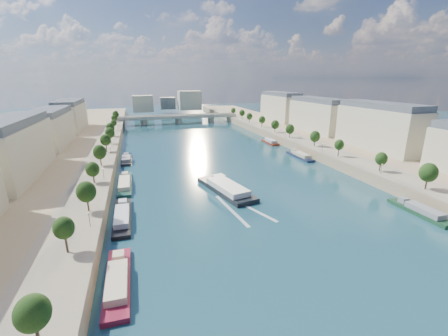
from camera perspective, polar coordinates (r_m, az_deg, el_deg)
ground at (r=156.63m, az=-1.33°, el=1.35°), size 700.00×700.00×0.00m
quay_left at (r=154.53m, az=-28.07°, el=0.08°), size 44.00×520.00×5.00m
quay_right at (r=187.48m, az=20.47°, el=3.65°), size 44.00×520.00×5.00m
pave_left at (r=151.41m, az=-22.66°, el=1.47°), size 14.00×520.00×0.10m
pave_right at (r=178.46m, az=16.67°, el=4.23°), size 14.00×520.00×0.10m
trees_left at (r=151.92m, az=-22.07°, el=3.70°), size 4.80×268.80×8.26m
trees_right at (r=184.71m, az=14.62°, el=6.51°), size 4.80×268.80×8.26m
lamps_left at (r=140.63m, az=-21.35°, el=1.67°), size 0.36×200.36×4.28m
lamps_right at (r=179.71m, az=14.67°, el=5.36°), size 0.36×200.36×4.28m
buildings_left at (r=166.29m, az=-32.34°, el=5.47°), size 16.00×226.00×23.20m
buildings_right at (r=202.38m, az=21.86°, el=8.43°), size 16.00×226.00×23.20m
skyline at (r=368.80m, az=-9.99°, el=12.31°), size 79.00×42.00×22.00m
bridge at (r=291.87m, az=-8.68°, el=9.37°), size 112.00×12.00×8.15m
tour_barge at (r=114.28m, az=0.37°, el=-3.90°), size 16.03×32.96×4.31m
wake at (r=100.28m, az=3.11°, el=-7.75°), size 13.42×25.98×0.04m
moored_barges_left at (r=96.62m, az=-18.82°, el=-9.15°), size 5.00×159.47×3.60m
moored_barges_right at (r=136.82m, az=22.85°, el=-1.93°), size 5.00×166.72×3.60m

